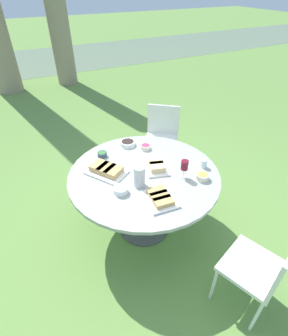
% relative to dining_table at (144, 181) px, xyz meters
% --- Properties ---
extents(ground_plane, '(40.00, 40.00, 0.00)m').
position_rel_dining_table_xyz_m(ground_plane, '(0.00, 0.00, -0.66)').
color(ground_plane, '#668E42').
extents(river_strip, '(40.00, 3.77, 0.01)m').
position_rel_dining_table_xyz_m(river_strip, '(0.00, 7.99, -0.66)').
color(river_strip, '#6B7F5B').
rests_on(river_strip, ground_plane).
extents(dining_table, '(1.45, 1.45, 0.76)m').
position_rel_dining_table_xyz_m(dining_table, '(0.00, 0.00, 0.00)').
color(dining_table, '#4C4C51').
rests_on(dining_table, ground_plane).
extents(chair_near_left, '(0.55, 0.54, 0.89)m').
position_rel_dining_table_xyz_m(chair_near_left, '(0.42, -1.18, -0.14)').
color(chair_near_left, silver).
rests_on(chair_near_left, ground_plane).
extents(chair_near_right, '(0.61, 0.60, 0.89)m').
position_rel_dining_table_xyz_m(chair_near_right, '(0.78, 0.98, -0.14)').
color(chair_near_right, silver).
rests_on(chair_near_right, ground_plane).
extents(water_pitcher, '(0.11, 0.10, 0.20)m').
position_rel_dining_table_xyz_m(water_pitcher, '(-0.12, -0.15, 0.20)').
color(water_pitcher, silver).
rests_on(water_pitcher, dining_table).
extents(wine_glass, '(0.07, 0.07, 0.18)m').
position_rel_dining_table_xyz_m(wine_glass, '(0.30, -0.22, 0.23)').
color(wine_glass, silver).
rests_on(wine_glass, dining_table).
extents(platter_bread_main, '(0.31, 0.41, 0.08)m').
position_rel_dining_table_xyz_m(platter_bread_main, '(0.14, 0.03, 0.13)').
color(platter_bread_main, white).
rests_on(platter_bread_main, dining_table).
extents(platter_charcuterie, '(0.42, 0.45, 0.07)m').
position_rel_dining_table_xyz_m(platter_charcuterie, '(-0.32, 0.17, 0.13)').
color(platter_charcuterie, white).
rests_on(platter_charcuterie, dining_table).
extents(platter_sandwich_side, '(0.27, 0.32, 0.06)m').
position_rel_dining_table_xyz_m(platter_sandwich_side, '(-0.05, -0.40, 0.13)').
color(platter_sandwich_side, white).
rests_on(platter_sandwich_side, dining_table).
extents(bowl_fries, '(0.12, 0.12, 0.06)m').
position_rel_dining_table_xyz_m(bowl_fries, '(0.44, -0.33, 0.13)').
color(bowl_fries, beige).
rests_on(bowl_fries, dining_table).
extents(bowl_salad, '(0.10, 0.10, 0.05)m').
position_rel_dining_table_xyz_m(bowl_salad, '(-0.26, 0.45, 0.13)').
color(bowl_salad, '#334256').
rests_on(bowl_salad, dining_table).
extents(bowl_olives, '(0.17, 0.17, 0.05)m').
position_rel_dining_table_xyz_m(bowl_olives, '(0.07, 0.54, 0.13)').
color(bowl_olives, white).
rests_on(bowl_olives, dining_table).
extents(bowl_dip_red, '(0.11, 0.11, 0.05)m').
position_rel_dining_table_xyz_m(bowl_dip_red, '(0.21, 0.38, 0.13)').
color(bowl_dip_red, beige).
rests_on(bowl_dip_red, dining_table).
extents(bowl_dip_cream, '(0.13, 0.13, 0.06)m').
position_rel_dining_table_xyz_m(bowl_dip_cream, '(-0.31, -0.16, 0.13)').
color(bowl_dip_cream, white).
rests_on(bowl_dip_cream, dining_table).
extents(cup_water_near, '(0.06, 0.06, 0.09)m').
position_rel_dining_table_xyz_m(cup_water_near, '(0.57, -0.18, 0.14)').
color(cup_water_near, silver).
rests_on(cup_water_near, dining_table).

